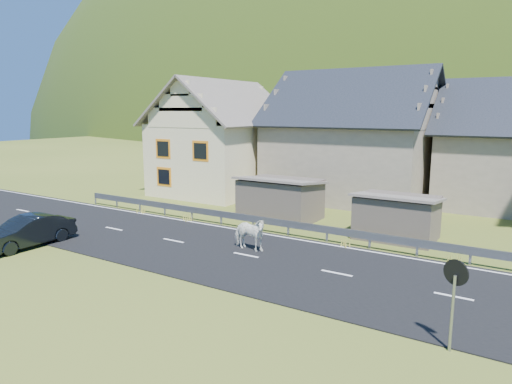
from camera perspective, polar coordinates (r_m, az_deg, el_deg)
The scene contains 12 objects.
ground at distance 19.04m, azimuth -1.25°, elevation -8.01°, with size 160.00×160.00×0.00m, color #3C4917.
road at distance 19.03m, azimuth -1.25°, elevation -7.95°, with size 60.00×7.00×0.04m, color black.
lane_markings at distance 19.03m, azimuth -1.25°, elevation -7.88°, with size 60.00×6.60×0.01m, color silver.
guardrail at distance 21.93m, azimuth 4.06°, elevation -4.05°, with size 28.10×0.09×0.75m.
shed_left at distance 25.16m, azimuth 3.09°, elevation -0.93°, with size 4.30×3.30×2.40m, color brown.
shed_right at distance 22.34m, azimuth 17.18°, elevation -3.06°, with size 3.80×2.90×2.20m, color brown.
house_cream at distance 33.70m, azimuth -4.28°, elevation 7.45°, with size 7.80×9.80×8.30m.
house_stone_a at distance 32.06m, azimuth 12.22°, elevation 7.61°, with size 10.80×9.80×8.90m.
conifer_patch at distance 140.96m, azimuth 4.79°, elevation 10.16°, with size 76.00×50.00×28.00m, color black.
horse at distance 19.47m, azimuth -0.89°, elevation -5.21°, with size 1.74×0.79×1.47m, color white.
car at distance 22.54m, azimuth -26.71°, elevation -4.44°, with size 1.43×4.10×1.35m, color black.
traffic_mirror at distance 12.39m, azimuth 23.61°, elevation -10.55°, with size 0.62×0.32×2.37m.
Camera 1 is at (9.98, -15.09, 5.94)m, focal length 32.00 mm.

